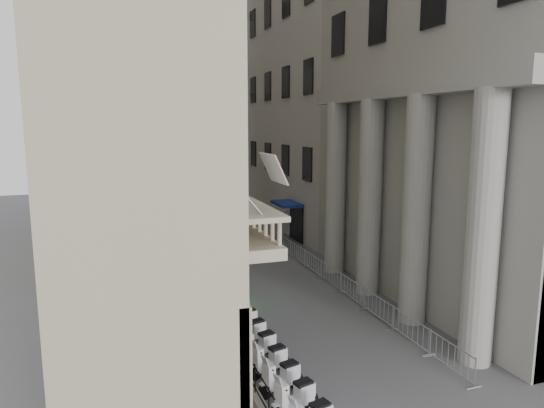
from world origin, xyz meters
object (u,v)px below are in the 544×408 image
(pedestrian_b, at_px, (258,235))
(info_kiosk, at_px, (229,287))
(pedestrian_a, at_px, (232,226))
(street_lamp, at_px, (198,188))
(security_tent, at_px, (182,202))

(pedestrian_b, bearing_deg, info_kiosk, 62.51)
(info_kiosk, bearing_deg, pedestrian_a, 96.42)
(street_lamp, distance_m, info_kiosk, 13.30)
(pedestrian_a, relative_size, pedestrian_b, 1.17)
(info_kiosk, distance_m, pedestrian_a, 14.15)
(security_tent, relative_size, info_kiosk, 2.23)
(info_kiosk, relative_size, pedestrian_b, 1.05)
(street_lamp, relative_size, info_kiosk, 3.91)
(info_kiosk, xyz_separation_m, pedestrian_a, (3.58, 13.69, 0.09))
(street_lamp, height_order, info_kiosk, street_lamp)
(security_tent, relative_size, pedestrian_b, 2.35)
(security_tent, relative_size, street_lamp, 0.57)
(pedestrian_b, bearing_deg, security_tent, -48.84)
(info_kiosk, height_order, pedestrian_b, info_kiosk)
(security_tent, distance_m, info_kiosk, 15.62)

